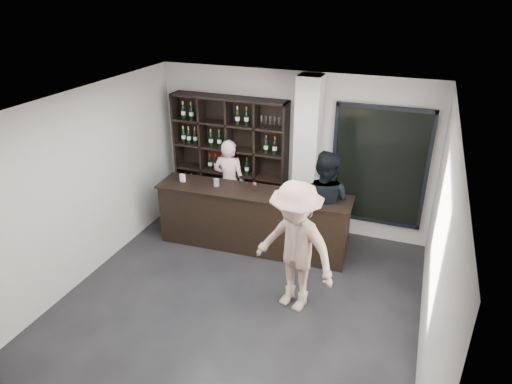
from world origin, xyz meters
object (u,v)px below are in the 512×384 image
at_px(wine_shelf, 230,160).
at_px(taster_black, 323,205).
at_px(customer, 295,247).
at_px(tasting_counter, 253,220).
at_px(taster_pink, 229,182).

distance_m(wine_shelf, taster_black, 2.10).
bearing_deg(wine_shelf, customer, -48.73).
distance_m(taster_black, customer, 1.45).
bearing_deg(taster_black, tasting_counter, 16.68).
xyz_separation_m(taster_pink, taster_black, (1.91, -0.55, 0.11)).
relative_size(wine_shelf, taster_pink, 1.44).
xyz_separation_m(tasting_counter, taster_black, (1.16, 0.19, 0.39)).
bearing_deg(tasting_counter, wine_shelf, 128.60).
bearing_deg(tasting_counter, taster_black, 6.50).
distance_m(tasting_counter, taster_black, 1.24).
height_order(tasting_counter, customer, customer).
height_order(wine_shelf, customer, wine_shelf).
relative_size(tasting_counter, taster_pink, 1.99).
distance_m(tasting_counter, customer, 1.72).
distance_m(taster_pink, taster_black, 1.99).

